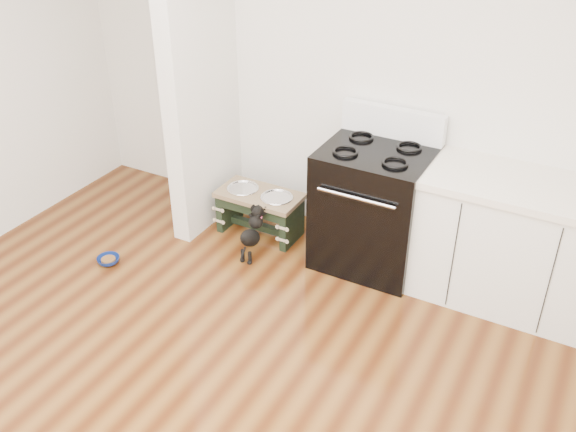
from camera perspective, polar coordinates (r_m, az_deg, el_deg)
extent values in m
plane|color=silver|center=(4.71, 7.05, 12.71)|extent=(5.00, 0.00, 5.00)
cube|color=silver|center=(4.92, -7.91, 13.46)|extent=(0.15, 0.80, 2.70)
cube|color=black|center=(4.70, 7.56, 0.70)|extent=(0.76, 0.65, 0.92)
cube|color=black|center=(4.49, 6.02, -1.73)|extent=(0.58, 0.02, 0.50)
cylinder|color=silver|center=(4.29, 6.04, 1.60)|extent=(0.56, 0.02, 0.02)
cube|color=white|center=(4.68, 9.31, 8.22)|extent=(0.76, 0.08, 0.22)
torus|color=black|center=(4.43, 5.13, 5.73)|extent=(0.18, 0.18, 0.02)
torus|color=black|center=(4.31, 9.51, 4.69)|extent=(0.18, 0.18, 0.02)
torus|color=black|center=(4.66, 6.55, 7.01)|extent=(0.18, 0.18, 0.02)
torus|color=black|center=(4.55, 10.74, 6.05)|extent=(0.18, 0.18, 0.02)
cube|color=white|center=(4.55, 19.14, -2.52)|extent=(1.20, 0.60, 0.86)
cube|color=silver|center=(4.33, 20.17, 2.50)|extent=(1.24, 0.64, 0.05)
cube|color=black|center=(4.56, 17.64, -8.12)|extent=(1.20, 0.06, 0.10)
cube|color=black|center=(5.29, -5.22, 0.87)|extent=(0.05, 0.32, 0.33)
cube|color=black|center=(5.03, 0.38, -0.74)|extent=(0.05, 0.32, 0.33)
cube|color=black|center=(4.99, -3.38, 0.53)|extent=(0.53, 0.03, 0.08)
cube|color=black|center=(5.21, -2.46, -0.95)|extent=(0.53, 0.05, 0.05)
cube|color=brown|center=(5.06, -2.54, 1.85)|extent=(0.67, 0.36, 0.04)
cylinder|color=silver|center=(5.13, -4.03, 2.28)|extent=(0.23, 0.23, 0.04)
cylinder|color=silver|center=(4.99, -1.00, 1.45)|extent=(0.23, 0.23, 0.04)
torus|color=silver|center=(5.12, -4.04, 2.49)|extent=(0.26, 0.26, 0.02)
torus|color=silver|center=(4.98, -1.01, 1.67)|extent=(0.26, 0.26, 0.02)
cylinder|color=black|center=(4.89, -4.05, -3.51)|extent=(0.03, 0.03, 0.10)
cylinder|color=black|center=(4.86, -3.41, -3.72)|extent=(0.03, 0.03, 0.10)
sphere|color=black|center=(4.90, -4.09, -3.94)|extent=(0.04, 0.04, 0.04)
sphere|color=black|center=(4.87, -3.45, -4.15)|extent=(0.04, 0.04, 0.04)
ellipsoid|color=black|center=(4.84, -3.38, -1.95)|extent=(0.12, 0.27, 0.24)
sphere|color=black|center=(4.85, -2.88, -0.51)|extent=(0.11, 0.11, 0.11)
sphere|color=black|center=(4.84, -2.71, 0.40)|extent=(0.10, 0.10, 0.10)
sphere|color=black|center=(4.90, -2.64, 0.83)|extent=(0.03, 0.03, 0.03)
sphere|color=black|center=(4.87, -2.01, 0.65)|extent=(0.03, 0.03, 0.03)
cylinder|color=black|center=(4.81, -4.01, -3.33)|extent=(0.02, 0.08, 0.09)
torus|color=#EF466B|center=(4.85, -2.78, -0.04)|extent=(0.09, 0.06, 0.08)
imported|color=navy|center=(5.05, -15.67, -3.81)|extent=(0.22, 0.22, 0.05)
cylinder|color=#583819|center=(5.05, -15.68, -3.77)|extent=(0.11, 0.11, 0.02)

